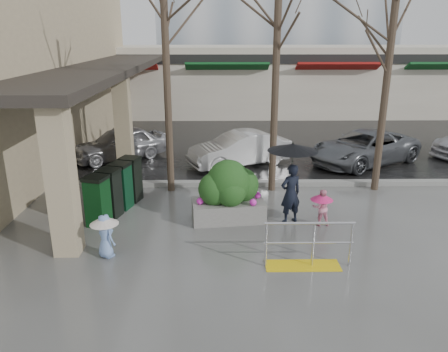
{
  "coord_description": "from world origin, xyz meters",
  "views": [
    {
      "loc": [
        -0.5,
        -9.48,
        4.77
      ],
      "look_at": [
        -0.36,
        1.06,
        1.3
      ],
      "focal_mm": 35.0,
      "sensor_mm": 36.0,
      "label": 1
    }
  ],
  "objects_px": {
    "car_a": "(119,144)",
    "car_b": "(239,149)",
    "tree_west": "(165,21)",
    "news_boxes": "(115,189)",
    "tree_mideast": "(393,29)",
    "handrail": "(306,250)",
    "planter": "(229,192)",
    "tree_midwest": "(278,15)",
    "car_c": "(364,147)",
    "child_blue": "(105,231)",
    "woman": "(292,173)",
    "child_pink": "(321,204)"
  },
  "relations": [
    {
      "from": "child_blue",
      "to": "woman",
      "type": "bearing_deg",
      "value": -116.29
    },
    {
      "from": "tree_west",
      "to": "car_c",
      "type": "height_order",
      "value": "tree_west"
    },
    {
      "from": "woman",
      "to": "planter",
      "type": "bearing_deg",
      "value": -29.23
    },
    {
      "from": "tree_midwest",
      "to": "car_c",
      "type": "relative_size",
      "value": 1.54
    },
    {
      "from": "handrail",
      "to": "car_b",
      "type": "distance_m",
      "value": 7.6
    },
    {
      "from": "tree_mideast",
      "to": "car_a",
      "type": "height_order",
      "value": "tree_mideast"
    },
    {
      "from": "tree_midwest",
      "to": "woman",
      "type": "distance_m",
      "value": 4.61
    },
    {
      "from": "handrail",
      "to": "tree_west",
      "type": "distance_m",
      "value": 7.52
    },
    {
      "from": "handrail",
      "to": "car_b",
      "type": "xyz_separation_m",
      "value": [
        -1.07,
        7.52,
        0.25
      ]
    },
    {
      "from": "car_a",
      "to": "car_b",
      "type": "xyz_separation_m",
      "value": [
        4.68,
        -0.91,
        0.0
      ]
    },
    {
      "from": "car_a",
      "to": "tree_west",
      "type": "bearing_deg",
      "value": -0.19
    },
    {
      "from": "tree_mideast",
      "to": "child_pink",
      "type": "height_order",
      "value": "tree_mideast"
    },
    {
      "from": "tree_midwest",
      "to": "car_b",
      "type": "relative_size",
      "value": 1.83
    },
    {
      "from": "tree_midwest",
      "to": "news_boxes",
      "type": "bearing_deg",
      "value": -159.07
    },
    {
      "from": "news_boxes",
      "to": "car_a",
      "type": "relative_size",
      "value": 0.66
    },
    {
      "from": "tree_mideast",
      "to": "car_a",
      "type": "relative_size",
      "value": 1.76
    },
    {
      "from": "tree_mideast",
      "to": "tree_midwest",
      "type": "bearing_deg",
      "value": 180.0
    },
    {
      "from": "child_pink",
      "to": "car_c",
      "type": "relative_size",
      "value": 0.21
    },
    {
      "from": "news_boxes",
      "to": "car_c",
      "type": "height_order",
      "value": "news_boxes"
    },
    {
      "from": "car_a",
      "to": "car_b",
      "type": "distance_m",
      "value": 4.77
    },
    {
      "from": "tree_mideast",
      "to": "news_boxes",
      "type": "bearing_deg",
      "value": -167.51
    },
    {
      "from": "handrail",
      "to": "tree_west",
      "type": "xyz_separation_m",
      "value": [
        -3.36,
        4.8,
        4.71
      ]
    },
    {
      "from": "car_a",
      "to": "car_c",
      "type": "height_order",
      "value": "same"
    },
    {
      "from": "car_b",
      "to": "handrail",
      "type": "bearing_deg",
      "value": -15.86
    },
    {
      "from": "tree_west",
      "to": "car_b",
      "type": "bearing_deg",
      "value": 49.9
    },
    {
      "from": "tree_west",
      "to": "tree_mideast",
      "type": "relative_size",
      "value": 1.05
    },
    {
      "from": "car_b",
      "to": "car_c",
      "type": "xyz_separation_m",
      "value": [
        4.75,
        0.18,
        0.0
      ]
    },
    {
      "from": "tree_west",
      "to": "car_b",
      "type": "height_order",
      "value": "tree_west"
    },
    {
      "from": "child_pink",
      "to": "car_a",
      "type": "distance_m",
      "value": 9.09
    },
    {
      "from": "tree_west",
      "to": "news_boxes",
      "type": "relative_size",
      "value": 2.8
    },
    {
      "from": "handrail",
      "to": "woman",
      "type": "relative_size",
      "value": 0.88
    },
    {
      "from": "planter",
      "to": "tree_midwest",
      "type": "bearing_deg",
      "value": 58.29
    },
    {
      "from": "child_blue",
      "to": "car_c",
      "type": "height_order",
      "value": "car_c"
    },
    {
      "from": "tree_mideast",
      "to": "child_pink",
      "type": "xyz_separation_m",
      "value": [
        -2.35,
        -2.68,
        -4.3
      ]
    },
    {
      "from": "car_a",
      "to": "car_c",
      "type": "xyz_separation_m",
      "value": [
        9.43,
        -0.74,
        0.0
      ]
    },
    {
      "from": "tree_west",
      "to": "car_c",
      "type": "bearing_deg",
      "value": 22.37
    },
    {
      "from": "woman",
      "to": "child_pink",
      "type": "relative_size",
      "value": 2.25
    },
    {
      "from": "tree_midwest",
      "to": "child_pink",
      "type": "relative_size",
      "value": 7.24
    },
    {
      "from": "tree_west",
      "to": "handrail",
      "type": "bearing_deg",
      "value": -55.01
    },
    {
      "from": "woman",
      "to": "car_b",
      "type": "height_order",
      "value": "woman"
    },
    {
      "from": "child_pink",
      "to": "news_boxes",
      "type": "xyz_separation_m",
      "value": [
        -5.49,
        0.94,
        0.1
      ]
    },
    {
      "from": "tree_midwest",
      "to": "child_blue",
      "type": "bearing_deg",
      "value": -134.18
    },
    {
      "from": "car_c",
      "to": "handrail",
      "type": "bearing_deg",
      "value": -56.87
    },
    {
      "from": "tree_mideast",
      "to": "handrail",
      "type": "bearing_deg",
      "value": -123.19
    },
    {
      "from": "tree_mideast",
      "to": "car_b",
      "type": "xyz_separation_m",
      "value": [
        -4.21,
        2.72,
        -4.23
      ]
    },
    {
      "from": "child_pink",
      "to": "car_a",
      "type": "bearing_deg",
      "value": -46.01
    },
    {
      "from": "handrail",
      "to": "car_c",
      "type": "height_order",
      "value": "car_c"
    },
    {
      "from": "tree_west",
      "to": "child_blue",
      "type": "bearing_deg",
      "value": -103.03
    },
    {
      "from": "planter",
      "to": "child_blue",
      "type": "bearing_deg",
      "value": -144.07
    },
    {
      "from": "woman",
      "to": "planter",
      "type": "relative_size",
      "value": 1.09
    }
  ]
}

